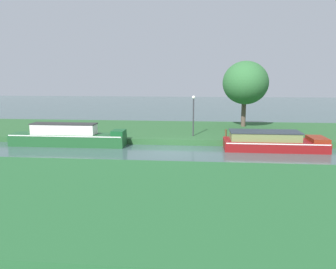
% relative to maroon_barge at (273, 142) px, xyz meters
% --- Properties ---
extents(ground_plane, '(120.00, 120.00, 0.00)m').
position_rel_maroon_barge_xyz_m(ground_plane, '(-6.52, -1.20, -0.53)').
color(ground_plane, '#395351').
extents(riverbank_far, '(72.00, 10.00, 0.40)m').
position_rel_maroon_barge_xyz_m(riverbank_far, '(-6.52, 5.80, -0.33)').
color(riverbank_far, '#29572C').
rests_on(riverbank_far, ground_plane).
extents(riverbank_near, '(72.00, 10.00, 0.40)m').
position_rel_maroon_barge_xyz_m(riverbank_near, '(-6.52, -10.20, -0.33)').
color(riverbank_near, '#23592D').
rests_on(riverbank_near, ground_plane).
extents(maroon_barge, '(6.51, 2.30, 1.24)m').
position_rel_maroon_barge_xyz_m(maroon_barge, '(0.00, 0.00, 0.00)').
color(maroon_barge, maroon).
rests_on(maroon_barge, ground_plane).
extents(forest_narrowboat, '(8.04, 1.50, 1.57)m').
position_rel_maroon_barge_xyz_m(forest_narrowboat, '(-13.89, 0.00, 0.11)').
color(forest_narrowboat, '#1C5027').
rests_on(forest_narrowboat, ground_plane).
extents(willow_tree_left, '(3.86, 4.58, 5.67)m').
position_rel_maroon_barge_xyz_m(willow_tree_left, '(-0.97, 7.32, 3.68)').
color(willow_tree_left, brown).
rests_on(willow_tree_left, riverbank_far).
extents(lamp_post, '(0.24, 0.24, 2.98)m').
position_rel_maroon_barge_xyz_m(lamp_post, '(-5.27, 2.46, 1.74)').
color(lamp_post, '#333338').
rests_on(lamp_post, riverbank_far).
extents(mooring_post_near, '(0.14, 0.14, 0.73)m').
position_rel_maroon_barge_xyz_m(mooring_post_near, '(-2.95, 1.16, 0.23)').
color(mooring_post_near, '#473B1F').
rests_on(mooring_post_near, riverbank_far).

